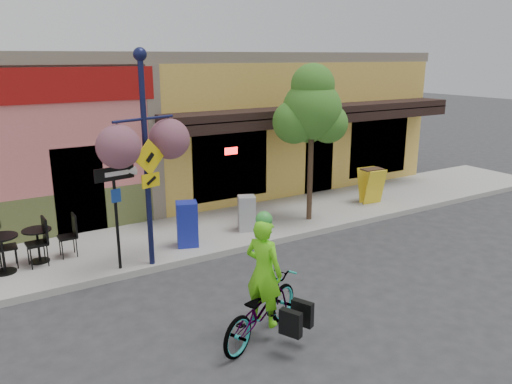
# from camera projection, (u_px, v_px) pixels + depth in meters

# --- Properties ---
(ground) EXTENTS (90.00, 90.00, 0.00)m
(ground) POSITION_uv_depth(u_px,v_px,m) (257.00, 259.00, 11.18)
(ground) COLOR #2D2D30
(ground) RESTS_ON ground
(sidewalk) EXTENTS (24.00, 3.00, 0.15)m
(sidewalk) POSITION_uv_depth(u_px,v_px,m) (217.00, 230.00, 12.80)
(sidewalk) COLOR #9E9B93
(sidewalk) RESTS_ON ground
(curb) EXTENTS (24.00, 0.12, 0.15)m
(curb) POSITION_uv_depth(u_px,v_px,m) (245.00, 248.00, 11.61)
(curb) COLOR #A8A59E
(curb) RESTS_ON ground
(building) EXTENTS (18.20, 8.20, 4.50)m
(building) POSITION_uv_depth(u_px,v_px,m) (141.00, 122.00, 16.75)
(building) COLOR #D26B68
(building) RESTS_ON ground
(bicycle) EXTENTS (2.07, 1.44, 1.03)m
(bicycle) POSITION_uv_depth(u_px,v_px,m) (261.00, 308.00, 7.93)
(bicycle) COLOR maroon
(bicycle) RESTS_ON ground
(cyclist_rider) EXTENTS (0.65, 0.76, 1.77)m
(cyclist_rider) POSITION_uv_depth(u_px,v_px,m) (264.00, 287.00, 7.86)
(cyclist_rider) COLOR #66E418
(cyclist_rider) RESTS_ON ground
(lamp_post) EXTENTS (1.51, 0.95, 4.42)m
(lamp_post) POSITION_uv_depth(u_px,v_px,m) (146.00, 161.00, 9.97)
(lamp_post) COLOR #13173D
(lamp_post) RESTS_ON sidewalk
(one_way_sign) EXTENTS (0.84, 0.31, 2.15)m
(one_way_sign) POSITION_uv_depth(u_px,v_px,m) (117.00, 219.00, 10.04)
(one_way_sign) COLOR black
(one_way_sign) RESTS_ON sidewalk
(cafe_set_left) EXTENTS (1.59, 0.80, 0.95)m
(cafe_set_left) POSITION_uv_depth(u_px,v_px,m) (38.00, 241.00, 10.53)
(cafe_set_left) COLOR black
(cafe_set_left) RESTS_ON sidewalk
(cafe_set_right) EXTENTS (1.76, 0.94, 1.03)m
(cafe_set_right) POSITION_uv_depth(u_px,v_px,m) (2.00, 249.00, 9.98)
(cafe_set_right) COLOR black
(cafe_set_right) RESTS_ON sidewalk
(newspaper_box_blue) EXTENTS (0.58, 0.55, 1.04)m
(newspaper_box_blue) POSITION_uv_depth(u_px,v_px,m) (187.00, 224.00, 11.43)
(newspaper_box_blue) COLOR #1A259E
(newspaper_box_blue) RESTS_ON sidewalk
(newspaper_box_grey) EXTENTS (0.52, 0.50, 0.88)m
(newspaper_box_grey) POSITION_uv_depth(u_px,v_px,m) (247.00, 213.00, 12.47)
(newspaper_box_grey) COLOR #A5A5A5
(newspaper_box_grey) RESTS_ON sidewalk
(street_tree) EXTENTS (1.84, 1.84, 4.13)m
(street_tree) POSITION_uv_depth(u_px,v_px,m) (311.00, 143.00, 12.90)
(street_tree) COLOR #3D7A26
(street_tree) RESTS_ON sidewalk
(sandwich_board) EXTENTS (0.67, 0.53, 1.05)m
(sandwich_board) POSITION_uv_depth(u_px,v_px,m) (375.00, 187.00, 14.64)
(sandwich_board) COLOR yellow
(sandwich_board) RESTS_ON sidewalk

